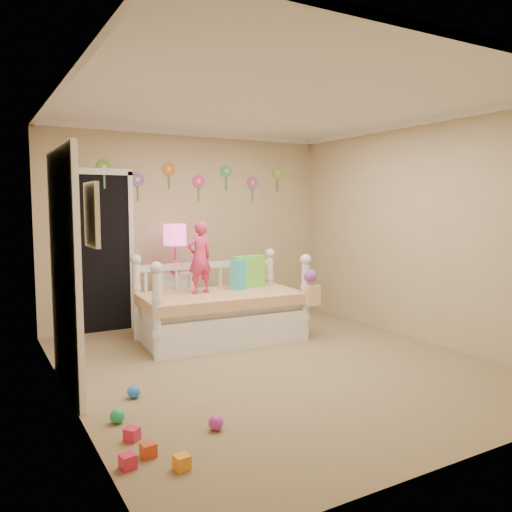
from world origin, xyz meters
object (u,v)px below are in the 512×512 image
table_lamp (175,241)px  daybed (221,297)px  child (200,257)px  nightstand (176,302)px

table_lamp → daybed: bearing=-67.6°
child → daybed: bearing=147.5°
child → nightstand: size_ratio=1.15×
child → nightstand: 0.89m
daybed → table_lamp: (-0.30, 0.72, 0.64)m
daybed → nightstand: (-0.30, 0.72, -0.15)m
nightstand → table_lamp: 0.79m
child → nightstand: bearing=-91.4°
daybed → child: 0.54m
daybed → table_lamp: table_lamp is taller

